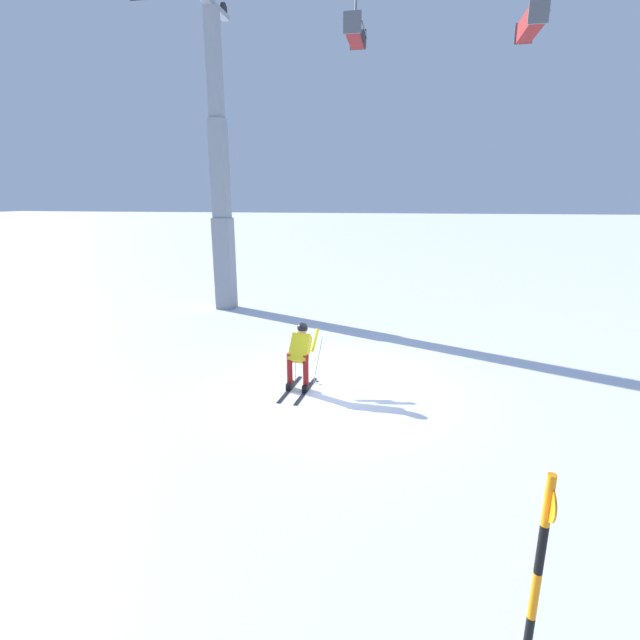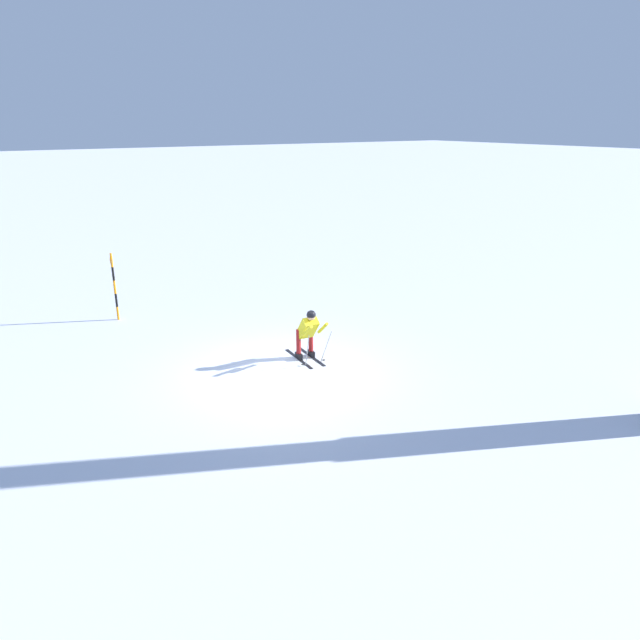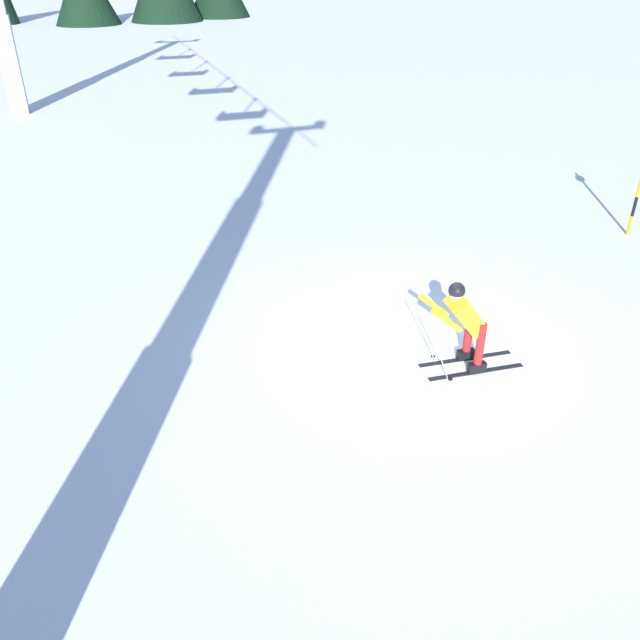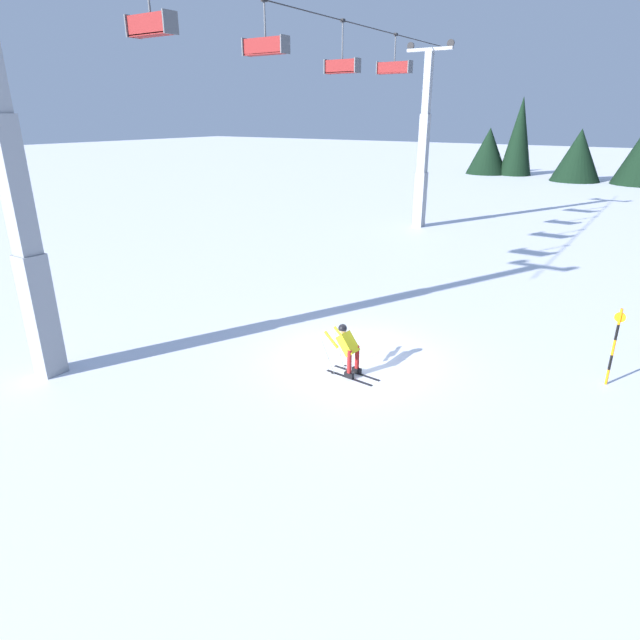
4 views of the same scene
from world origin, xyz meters
The scene contains 6 objects.
ground_plane centered at (0.00, 0.00, 0.00)m, with size 260.00×260.00×0.00m, color white.
skier_carving_main centered at (-1.05, -0.25, 0.88)m, with size 0.74×1.75×1.66m.
lift_tower_near centered at (-5.77, 6.97, 4.73)m, with size 0.67×2.82×11.17m.
chairlift_seat_nearest centered at (-0.84, 6.97, 9.57)m, with size 0.61×1.74×1.82m.
chairlift_seat_second centered at (4.59, 6.97, 9.48)m, with size 0.61×1.92×1.92m.
trail_marker_pole centered at (2.40, -6.63, 1.21)m, with size 0.07×0.28×2.25m.
Camera 1 is at (1.24, -9.94, 4.26)m, focal length 25.70 mm.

